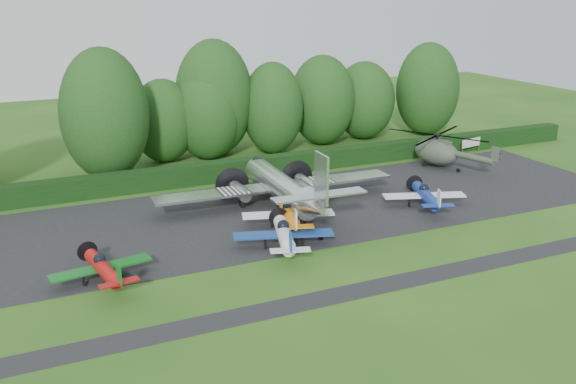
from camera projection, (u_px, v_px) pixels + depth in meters
name	position (u px, v px, depth m)	size (l,w,h in m)	color
ground	(311.00, 258.00, 46.28)	(160.00, 160.00, 0.00)	#1F4A14
apron	(259.00, 215.00, 54.95)	(70.00, 18.00, 0.01)	black
taxiway_verge	(353.00, 292.00, 41.09)	(70.00, 2.00, 0.00)	black
hedgerow	(218.00, 181.00, 64.48)	(90.00, 1.60, 2.00)	black
transport_plane	(282.00, 187.00, 56.07)	(22.14, 16.98, 7.09)	silver
light_plane_red	(103.00, 268.00, 42.08)	(6.72, 7.07, 2.58)	#9C100E
light_plane_white	(284.00, 234.00, 47.39)	(7.51, 7.89, 2.89)	silver
light_plane_orange	(289.00, 214.00, 51.65)	(7.47, 7.86, 2.87)	orange
light_plane_blue	(426.00, 195.00, 56.40)	(7.28, 7.66, 2.80)	navy
helicopter	(437.00, 150.00, 68.96)	(11.20, 13.12, 3.61)	#364031
sign_board	(471.00, 143.00, 74.87)	(3.15, 0.12, 1.77)	#3F3326
tree_0	(273.00, 108.00, 73.82)	(7.06, 7.06, 10.62)	black
tree_1	(428.00, 89.00, 82.98)	(8.11, 8.11, 11.98)	black
tree_2	(214.00, 98.00, 72.60)	(8.83, 8.83, 13.24)	black
tree_3	(364.00, 100.00, 81.20)	(7.79, 7.79, 9.83)	black
tree_5	(322.00, 100.00, 78.03)	(7.95, 7.95, 10.94)	black
tree_6	(163.00, 121.00, 70.37)	(7.13, 7.13, 9.22)	black
tree_9	(104.00, 115.00, 63.18)	(8.69, 8.69, 13.25)	black
tree_10	(207.00, 114.00, 71.46)	(7.57, 7.57, 10.15)	black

